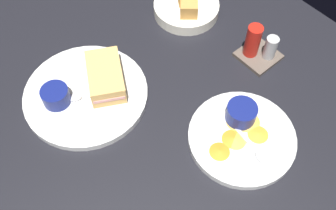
# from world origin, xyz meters

# --- Properties ---
(ground_plane) EXTENTS (1.10, 1.10, 0.03)m
(ground_plane) POSITION_xyz_m (0.00, 0.00, -0.01)
(ground_plane) COLOR black
(plate_sandwich_main) EXTENTS (0.28, 0.28, 0.02)m
(plate_sandwich_main) POSITION_xyz_m (-0.10, -0.08, 0.01)
(plate_sandwich_main) COLOR silver
(plate_sandwich_main) RESTS_ON ground_plane
(sandwich_half_near) EXTENTS (0.15, 0.13, 0.05)m
(sandwich_half_near) POSITION_xyz_m (-0.09, -0.03, 0.04)
(sandwich_half_near) COLOR tan
(sandwich_half_near) RESTS_ON plate_sandwich_main
(ramekin_dark_sauce) EXTENTS (0.06, 0.06, 0.04)m
(ramekin_dark_sauce) POSITION_xyz_m (-0.12, -0.14, 0.04)
(ramekin_dark_sauce) COLOR navy
(ramekin_dark_sauce) RESTS_ON plate_sandwich_main
(spoon_by_dark_ramekin) EXTENTS (0.06, 0.09, 0.01)m
(spoon_by_dark_ramekin) POSITION_xyz_m (-0.09, -0.10, 0.02)
(spoon_by_dark_ramekin) COLOR silver
(spoon_by_dark_ramekin) RESTS_ON plate_sandwich_main
(plate_chips_companion) EXTENTS (0.23, 0.23, 0.02)m
(plate_chips_companion) POSITION_xyz_m (0.21, 0.11, 0.01)
(plate_chips_companion) COLOR silver
(plate_chips_companion) RESTS_ON ground_plane
(ramekin_light_gravy) EXTENTS (0.07, 0.07, 0.04)m
(ramekin_light_gravy) POSITION_xyz_m (0.18, 0.13, 0.04)
(ramekin_light_gravy) COLOR navy
(ramekin_light_gravy) RESTS_ON plate_chips_companion
(spoon_by_gravy_ramekin) EXTENTS (0.10, 0.03, 0.01)m
(spoon_by_gravy_ramekin) POSITION_xyz_m (0.26, 0.10, 0.02)
(spoon_by_gravy_ramekin) COLOR silver
(spoon_by_gravy_ramekin) RESTS_ON plate_chips_companion
(plantain_chip_scatter) EXTENTS (0.12, 0.16, 0.01)m
(plantain_chip_scatter) POSITION_xyz_m (0.20, 0.11, 0.02)
(plantain_chip_scatter) COLOR orange
(plantain_chip_scatter) RESTS_ON plate_chips_companion
(bread_basket_rear) EXTENTS (0.17, 0.17, 0.08)m
(bread_basket_rear) POSITION_xyz_m (-0.15, 0.28, 0.02)
(bread_basket_rear) COLOR silver
(bread_basket_rear) RESTS_ON ground_plane
(condiment_caddy) EXTENTS (0.09, 0.09, 0.10)m
(condiment_caddy) POSITION_xyz_m (0.08, 0.30, 0.03)
(condiment_caddy) COLOR brown
(condiment_caddy) RESTS_ON ground_plane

